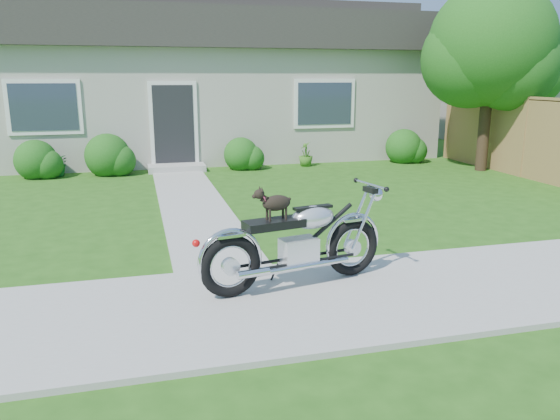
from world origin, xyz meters
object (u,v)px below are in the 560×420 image
Objects in this scene: fence at (525,137)px; tree_far at (521,66)px; potted_plant_left at (58,163)px; potted_plant_right at (306,154)px; tree_near at (497,50)px; house at (215,82)px; motorcycle_with_dog at (299,241)px.

fence is 1.60× the size of tree_far.
potted_plant_left is at bearing -172.21° from tree_far.
fence is at bearing -32.23° from potted_plant_right.
fence reaches higher than potted_plant_right.
potted_plant_right is at bearing 0.00° from potted_plant_left.
potted_plant_right is at bearing 156.29° from tree_near.
tree_near is (6.05, -5.28, 0.76)m from house.
tree_far is at bearing 13.71° from potted_plant_right.
tree_far reaches higher than fence.
fence is 6.03m from tree_far.
tree_far is (3.62, 3.74, -0.28)m from tree_near.
fence is 10.15× the size of potted_plant_right.
house is at bearing 118.37° from potted_plant_right.
house is 4.32m from potted_plant_right.
tree_far reaches higher than potted_plant_right.
tree_near is 5.21m from tree_far.
potted_plant_right is (6.12, 0.00, 0.01)m from potted_plant_left.
motorcycle_with_dog is at bearing -142.80° from fence.
motorcycle_with_dog is (-2.64, -8.18, 0.21)m from potted_plant_right.
tree_near is 7.14× the size of potted_plant_left.
house is 3.05× the size of tree_far.
tree_near is (-0.25, 0.96, 1.98)m from fence.
motorcycle_with_dog is at bearing -136.02° from tree_far.
house is at bearing 135.26° from fence.
potted_plant_left is (-10.56, 2.80, -0.62)m from fence.
house is at bearing 138.86° from tree_near.
potted_plant_left is (-4.26, -3.44, -1.84)m from house.
potted_plant_left is 6.12m from potted_plant_right.
potted_plant_right is at bearing -166.29° from tree_far.
house is 8.96m from fence.
tree_near is 1.10× the size of tree_far.
potted_plant_left is at bearing 101.94° from motorcycle_with_dog.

